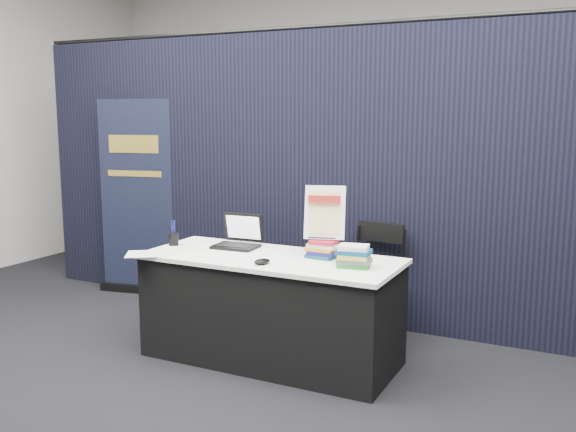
# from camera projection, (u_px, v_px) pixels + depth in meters

# --- Properties ---
(floor) EXTENTS (8.00, 8.00, 0.00)m
(floor) POSITION_uv_depth(u_px,v_px,m) (230.00, 389.00, 4.08)
(floor) COLOR black
(floor) RESTS_ON ground
(wall_back) EXTENTS (8.00, 0.02, 3.50)m
(wall_back) POSITION_uv_depth(u_px,v_px,m) (412.00, 111.00, 7.33)
(wall_back) COLOR #B4B0AA
(wall_back) RESTS_ON floor
(drape_partition) EXTENTS (6.00, 0.08, 2.40)m
(drape_partition) POSITION_uv_depth(u_px,v_px,m) (330.00, 178.00, 5.30)
(drape_partition) COLOR black
(drape_partition) RESTS_ON floor
(display_table) EXTENTS (1.80, 0.75, 0.75)m
(display_table) POSITION_uv_depth(u_px,v_px,m) (271.00, 308.00, 4.50)
(display_table) COLOR black
(display_table) RESTS_ON floor
(laptop) EXTENTS (0.33, 0.27, 0.24)m
(laptop) POSITION_uv_depth(u_px,v_px,m) (238.00, 239.00, 4.75)
(laptop) COLOR black
(laptop) RESTS_ON display_table
(mouse) EXTENTS (0.12, 0.14, 0.04)m
(mouse) POSITION_uv_depth(u_px,v_px,m) (262.00, 262.00, 4.21)
(mouse) COLOR black
(mouse) RESTS_ON display_table
(brochure_left) EXTENTS (0.40, 0.37, 0.00)m
(brochure_left) POSITION_uv_depth(u_px,v_px,m) (150.00, 254.00, 4.52)
(brochure_left) COLOR silver
(brochure_left) RESTS_ON display_table
(brochure_mid) EXTENTS (0.38, 0.33, 0.00)m
(brochure_mid) POSITION_uv_depth(u_px,v_px,m) (183.00, 248.00, 4.71)
(brochure_mid) COLOR white
(brochure_mid) RESTS_ON display_table
(brochure_right) EXTENTS (0.35, 0.28, 0.00)m
(brochure_right) POSITION_uv_depth(u_px,v_px,m) (199.00, 255.00, 4.48)
(brochure_right) COLOR white
(brochure_right) RESTS_ON display_table
(pen_cup) EXTENTS (0.09, 0.09, 0.10)m
(pen_cup) POSITION_uv_depth(u_px,v_px,m) (174.00, 239.00, 4.80)
(pen_cup) COLOR black
(pen_cup) RESTS_ON display_table
(book_stack_tall) EXTENTS (0.20, 0.16, 0.13)m
(book_stack_tall) POSITION_uv_depth(u_px,v_px,m) (323.00, 249.00, 4.39)
(book_stack_tall) COLOR #164654
(book_stack_tall) RESTS_ON display_table
(book_stack_short) EXTENTS (0.22, 0.19, 0.14)m
(book_stack_short) POSITION_uv_depth(u_px,v_px,m) (354.00, 256.00, 4.12)
(book_stack_short) COLOR #1F7724
(book_stack_short) RESTS_ON display_table
(info_sign) EXTENTS (0.30, 0.19, 0.38)m
(info_sign) POSITION_uv_depth(u_px,v_px,m) (325.00, 213.00, 4.37)
(info_sign) COLOR black
(info_sign) RESTS_ON book_stack_tall
(pullup_banner) EXTENTS (0.79, 0.25, 1.86)m
(pullup_banner) POSITION_uv_depth(u_px,v_px,m) (137.00, 209.00, 6.13)
(pullup_banner) COLOR black
(pullup_banner) RESTS_ON floor
(stacking_chair) EXTENTS (0.45, 0.46, 0.89)m
(stacking_chair) POSITION_uv_depth(u_px,v_px,m) (374.00, 276.00, 4.94)
(stacking_chair) COLOR black
(stacking_chair) RESTS_ON floor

